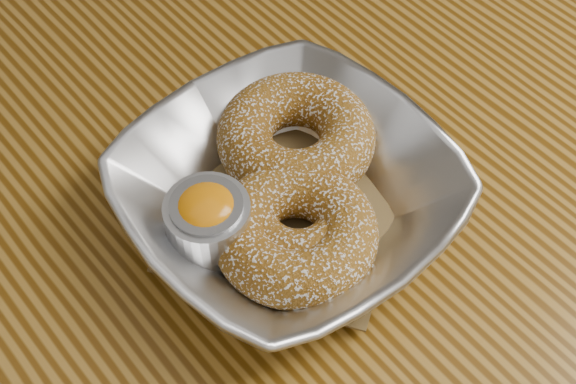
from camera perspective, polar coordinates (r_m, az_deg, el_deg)
table at (r=0.64m, az=-7.40°, el=-6.85°), size 1.20×0.80×0.75m
serving_bowl at (r=0.53m, az=0.00°, el=-0.25°), size 0.21×0.21×0.05m
parchment at (r=0.54m, az=0.00°, el=-1.31°), size 0.20×0.20×0.00m
donut_back at (r=0.56m, az=0.57°, el=3.93°), size 0.11×0.11×0.04m
donut_front at (r=0.52m, az=0.69°, el=-1.73°), size 0.12×0.12×0.03m
donut_extra at (r=0.51m, az=0.52°, el=-2.95°), size 0.13×0.13×0.04m
ramekin at (r=0.51m, az=-5.67°, el=-2.24°), size 0.05×0.05×0.05m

